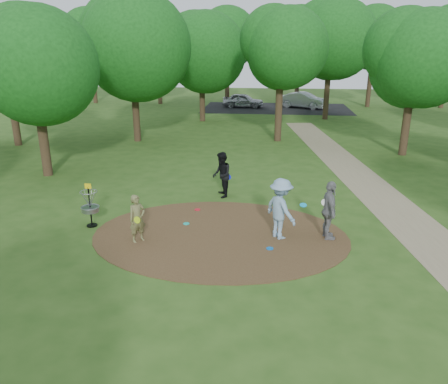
# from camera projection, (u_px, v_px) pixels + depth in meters

# --- Properties ---
(ground) EXTENTS (100.00, 100.00, 0.00)m
(ground) POSITION_uv_depth(u_px,v_px,m) (220.00, 235.00, 14.36)
(ground) COLOR #2D5119
(ground) RESTS_ON ground
(dirt_clearing) EXTENTS (8.40, 8.40, 0.02)m
(dirt_clearing) POSITION_uv_depth(u_px,v_px,m) (220.00, 235.00, 14.36)
(dirt_clearing) COLOR #47301C
(dirt_clearing) RESTS_ON ground
(footpath) EXTENTS (7.55, 39.89, 0.01)m
(footpath) POSITION_uv_depth(u_px,v_px,m) (407.00, 220.00, 15.58)
(footpath) COLOR #8C7A5B
(footpath) RESTS_ON ground
(parking_lot) EXTENTS (14.00, 8.00, 0.01)m
(parking_lot) POSITION_uv_depth(u_px,v_px,m) (276.00, 108.00, 42.38)
(parking_lot) COLOR black
(parking_lot) RESTS_ON ground
(player_observer_with_disc) EXTENTS (0.66, 0.67, 1.56)m
(player_observer_with_disc) POSITION_uv_depth(u_px,v_px,m) (137.00, 219.00, 13.68)
(player_observer_with_disc) COLOR olive
(player_observer_with_disc) RESTS_ON ground
(player_throwing_with_disc) EXTENTS (1.50, 1.47, 2.00)m
(player_throwing_with_disc) POSITION_uv_depth(u_px,v_px,m) (281.00, 209.00, 13.87)
(player_throwing_with_disc) COLOR #86A9C7
(player_throwing_with_disc) RESTS_ON ground
(player_walking_with_disc) EXTENTS (0.90, 1.04, 1.86)m
(player_walking_with_disc) POSITION_uv_depth(u_px,v_px,m) (222.00, 175.00, 17.69)
(player_walking_with_disc) COLOR black
(player_walking_with_disc) RESTS_ON ground
(player_waiting_with_disc) EXTENTS (0.62, 1.19, 1.93)m
(player_waiting_with_disc) POSITION_uv_depth(u_px,v_px,m) (329.00, 211.00, 13.82)
(player_waiting_with_disc) COLOR gray
(player_waiting_with_disc) RESTS_ON ground
(disc_ground_cyan) EXTENTS (0.22, 0.22, 0.02)m
(disc_ground_cyan) POSITION_uv_depth(u_px,v_px,m) (186.00, 224.00, 15.21)
(disc_ground_cyan) COLOR #18C0AE
(disc_ground_cyan) RESTS_ON dirt_clearing
(disc_ground_blue) EXTENTS (0.22, 0.22, 0.02)m
(disc_ground_blue) POSITION_uv_depth(u_px,v_px,m) (270.00, 248.00, 13.37)
(disc_ground_blue) COLOR blue
(disc_ground_blue) RESTS_ON dirt_clearing
(disc_ground_red) EXTENTS (0.22, 0.22, 0.02)m
(disc_ground_red) POSITION_uv_depth(u_px,v_px,m) (197.00, 210.00, 16.50)
(disc_ground_red) COLOR red
(disc_ground_red) RESTS_ON dirt_clearing
(car_left) EXTENTS (4.16, 2.07, 1.36)m
(car_left) POSITION_uv_depth(u_px,v_px,m) (243.00, 100.00, 42.69)
(car_left) COLOR #A2A3A9
(car_left) RESTS_ON ground
(car_right) EXTENTS (4.82, 3.48, 1.51)m
(car_right) POSITION_uv_depth(u_px,v_px,m) (304.00, 100.00, 42.18)
(car_right) COLOR #AEB2B7
(car_right) RESTS_ON ground
(disc_golf_basket) EXTENTS (0.63, 0.63, 1.54)m
(disc_golf_basket) POSITION_uv_depth(u_px,v_px,m) (90.00, 202.00, 14.82)
(disc_golf_basket) COLOR black
(disc_golf_basket) RESTS_ON ground
(tree_ring) EXTENTS (37.51, 45.48, 9.19)m
(tree_ring) POSITION_uv_depth(u_px,v_px,m) (258.00, 59.00, 22.93)
(tree_ring) COLOR #332316
(tree_ring) RESTS_ON ground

